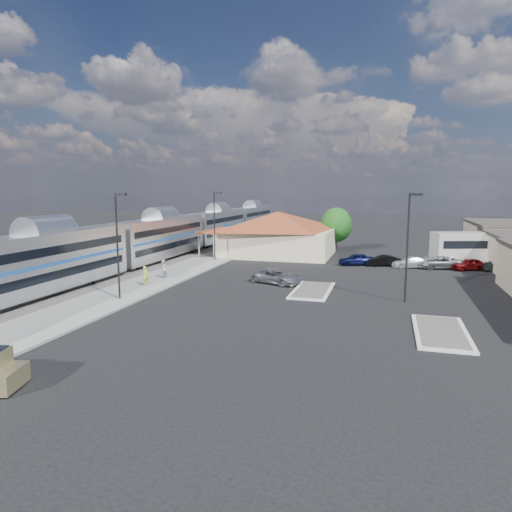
# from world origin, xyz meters

# --- Properties ---
(ground) EXTENTS (280.00, 280.00, 0.00)m
(ground) POSITION_xyz_m (0.00, 0.00, 0.00)
(ground) COLOR black
(ground) RESTS_ON ground
(railbed) EXTENTS (16.00, 100.00, 0.12)m
(railbed) POSITION_xyz_m (-21.00, 8.00, 0.06)
(railbed) COLOR #4C4944
(railbed) RESTS_ON ground
(platform) EXTENTS (5.50, 92.00, 0.18)m
(platform) POSITION_xyz_m (-12.00, 6.00, 0.09)
(platform) COLOR gray
(platform) RESTS_ON ground
(passenger_train) EXTENTS (3.00, 104.00, 5.55)m
(passenger_train) POSITION_xyz_m (-18.00, 14.98, 2.87)
(passenger_train) COLOR silver
(passenger_train) RESTS_ON ground
(freight_cars) EXTENTS (2.80, 46.00, 4.00)m
(freight_cars) POSITION_xyz_m (-24.00, 10.09, 1.93)
(freight_cars) COLOR black
(freight_cars) RESTS_ON ground
(station_depot) EXTENTS (18.35, 12.24, 6.20)m
(station_depot) POSITION_xyz_m (-4.56, 24.00, 3.13)
(station_depot) COLOR #C3B58F
(station_depot) RESTS_ON ground
(traffic_island_south) EXTENTS (3.30, 7.50, 0.21)m
(traffic_island_south) POSITION_xyz_m (4.00, 2.00, 0.10)
(traffic_island_south) COLOR silver
(traffic_island_south) RESTS_ON ground
(traffic_island_north) EXTENTS (3.30, 7.50, 0.21)m
(traffic_island_north) POSITION_xyz_m (14.00, -8.00, 0.10)
(traffic_island_north) COLOR silver
(traffic_island_north) RESTS_ON ground
(lamp_plat_s) EXTENTS (1.08, 0.25, 9.00)m
(lamp_plat_s) POSITION_xyz_m (-10.90, -6.00, 5.34)
(lamp_plat_s) COLOR black
(lamp_plat_s) RESTS_ON ground
(lamp_plat_n) EXTENTS (1.08, 0.25, 9.00)m
(lamp_plat_n) POSITION_xyz_m (-10.90, 16.00, 5.34)
(lamp_plat_n) COLOR black
(lamp_plat_n) RESTS_ON ground
(lamp_lot) EXTENTS (1.08, 0.25, 9.00)m
(lamp_lot) POSITION_xyz_m (12.10, 0.00, 5.34)
(lamp_lot) COLOR black
(lamp_lot) RESTS_ON ground
(tree_depot) EXTENTS (4.71, 4.71, 6.63)m
(tree_depot) POSITION_xyz_m (3.00, 30.00, 4.02)
(tree_depot) COLOR #382314
(tree_depot) RESTS_ON ground
(suv) EXTENTS (5.65, 4.03, 1.43)m
(suv) POSITION_xyz_m (0.01, 4.49, 0.72)
(suv) COLOR #A1A2A9
(suv) RESTS_ON ground
(coach_bus) EXTENTS (12.94, 6.68, 4.08)m
(coach_bus) POSITION_xyz_m (21.98, 22.44, 2.35)
(coach_bus) COLOR silver
(coach_bus) RESTS_ON ground
(person_a) EXTENTS (0.55, 0.74, 1.85)m
(person_a) POSITION_xyz_m (-11.60, -0.60, 1.10)
(person_a) COLOR #BCC73E
(person_a) RESTS_ON platform
(person_b) EXTENTS (0.91, 1.05, 1.86)m
(person_b) POSITION_xyz_m (-11.84, 3.40, 1.11)
(person_b) COLOR silver
(person_b) RESTS_ON platform
(parked_car_a) EXTENTS (4.62, 3.12, 1.46)m
(parked_car_a) POSITION_xyz_m (6.80, 17.99, 0.73)
(parked_car_a) COLOR #0D1242
(parked_car_a) RESTS_ON ground
(parked_car_b) EXTENTS (4.35, 2.51, 1.36)m
(parked_car_b) POSITION_xyz_m (10.00, 18.29, 0.68)
(parked_car_b) COLOR black
(parked_car_b) RESTS_ON ground
(parked_car_c) EXTENTS (4.82, 3.16, 1.30)m
(parked_car_c) POSITION_xyz_m (13.20, 17.99, 0.65)
(parked_car_c) COLOR white
(parked_car_c) RESTS_ON ground
(parked_car_d) EXTENTS (5.72, 3.80, 1.46)m
(parked_car_d) POSITION_xyz_m (16.40, 18.29, 0.73)
(parked_car_d) COLOR gray
(parked_car_d) RESTS_ON ground
(parked_car_e) EXTENTS (4.42, 3.08, 1.40)m
(parked_car_e) POSITION_xyz_m (19.60, 17.99, 0.70)
(parked_car_e) COLOR #650B0E
(parked_car_e) RESTS_ON ground
(parked_car_f) EXTENTS (4.36, 2.71, 1.35)m
(parked_car_f) POSITION_xyz_m (22.80, 18.29, 0.68)
(parked_car_f) COLOR black
(parked_car_f) RESTS_ON ground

